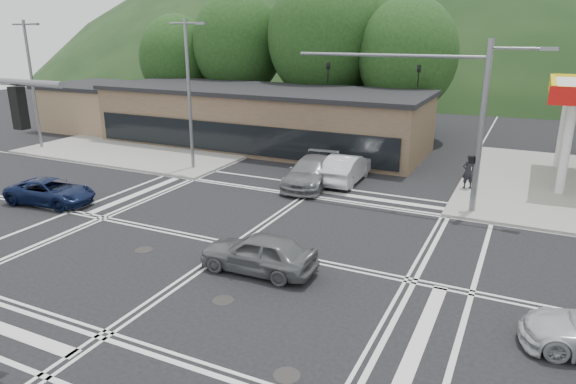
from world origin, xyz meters
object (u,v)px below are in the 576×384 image
at_px(car_grey_center, 259,253).
at_px(car_northbound, 311,172).
at_px(car_queue_b, 381,145).
at_px(pedestrian, 468,171).
at_px(car_blue_west, 51,192).
at_px(car_queue_a, 346,168).

xyz_separation_m(car_grey_center, car_northbound, (-2.52, 10.64, 0.05)).
distance_m(car_queue_b, pedestrian, 8.94).
height_order(car_blue_west, car_queue_b, car_queue_b).
bearing_deg(car_queue_b, car_blue_west, 46.71).
xyz_separation_m(car_queue_b, pedestrian, (6.50, -6.12, 0.39)).
height_order(car_grey_center, pedestrian, pedestrian).
relative_size(car_queue_b, pedestrian, 2.17).
distance_m(car_queue_a, car_queue_b, 7.35).
distance_m(car_blue_west, pedestrian, 21.69).
height_order(car_grey_center, car_northbound, car_northbound).
xyz_separation_m(car_queue_a, pedestrian, (6.50, 1.23, 0.27)).
bearing_deg(pedestrian, car_blue_west, -0.82).
bearing_deg(car_grey_center, car_northbound, -168.55).
relative_size(car_queue_a, car_northbound, 0.92).
xyz_separation_m(car_queue_a, car_queue_b, (0.00, 7.35, -0.12)).
bearing_deg(car_northbound, car_blue_west, -147.07).
bearing_deg(car_northbound, pedestrian, 13.19).
bearing_deg(car_northbound, car_grey_center, -82.69).
relative_size(car_grey_center, pedestrian, 2.29).
bearing_deg(car_queue_a, car_grey_center, 92.99).
height_order(car_blue_west, car_grey_center, car_grey_center).
relative_size(car_blue_west, pedestrian, 2.41).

